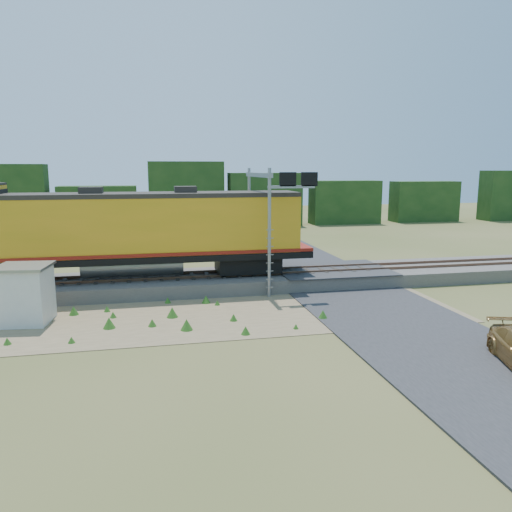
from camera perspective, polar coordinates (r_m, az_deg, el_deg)
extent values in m
plane|color=#475123|center=(24.56, -1.86, -6.84)|extent=(140.00, 140.00, 0.00)
cube|color=slate|center=(30.19, -3.90, -2.88)|extent=(70.00, 5.00, 0.80)
cube|color=brown|center=(29.39, -3.71, -2.27)|extent=(70.00, 0.10, 0.16)
cube|color=brown|center=(30.79, -4.10, -1.71)|extent=(70.00, 0.10, 0.16)
cube|color=#8C7754|center=(24.78, -6.65, -6.72)|extent=(26.00, 8.00, 0.03)
cube|color=#38383A|center=(31.83, 8.66, -1.51)|extent=(7.00, 5.20, 0.06)
cube|color=#38383A|center=(47.04, 1.75, 1.33)|extent=(7.00, 24.00, 0.08)
cube|color=#173714|center=(61.41, -8.26, 6.27)|extent=(36.00, 3.00, 6.50)
cube|color=#173714|center=(75.54, 23.82, 6.02)|extent=(50.00, 3.00, 6.00)
cube|color=black|center=(30.69, -26.60, -1.75)|extent=(3.75, 2.39, 0.94)
cube|color=black|center=(30.24, -0.97, -0.84)|extent=(3.75, 2.39, 0.94)
cube|color=black|center=(29.59, -13.93, -0.09)|extent=(20.81, 3.12, 0.37)
cylinder|color=gray|center=(29.68, -13.89, -1.04)|extent=(5.72, 1.25, 1.25)
cube|color=orange|center=(29.34, -14.08, 3.38)|extent=(19.25, 3.02, 3.23)
cube|color=maroon|center=(29.54, -13.96, 0.51)|extent=(20.81, 3.17, 0.19)
cube|color=#28231E|center=(29.20, -14.22, 6.77)|extent=(19.25, 3.07, 0.25)
cube|color=#28231E|center=(29.33, -18.34, 7.05)|extent=(1.25, 1.04, 0.47)
cube|color=#28231E|center=(29.24, -8.07, 7.44)|extent=(1.25, 1.04, 0.47)
cube|color=silver|center=(25.44, -24.87, -4.13)|extent=(2.33, 2.33, 2.62)
cube|color=gray|center=(25.17, -25.10, -1.11)|extent=(2.56, 2.56, 0.13)
cylinder|color=gray|center=(27.34, 1.53, 2.54)|extent=(0.18, 0.18, 7.14)
cylinder|color=gray|center=(32.77, -0.79, 3.78)|extent=(0.18, 0.18, 7.14)
cube|color=gray|center=(29.84, 0.27, 9.26)|extent=(0.25, 6.20, 0.25)
cube|color=gray|center=(27.44, 4.06, 7.89)|extent=(2.65, 0.15, 0.15)
cube|color=black|center=(27.37, 3.65, 8.74)|extent=(0.92, 0.15, 0.76)
cube|color=black|center=(27.73, 6.12, 8.72)|extent=(0.92, 0.15, 0.76)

